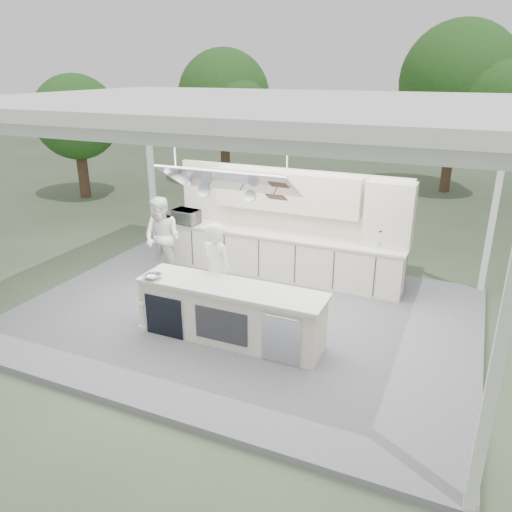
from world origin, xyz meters
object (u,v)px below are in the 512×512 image
at_px(demo_island, 230,313).
at_px(head_chef, 217,273).
at_px(back_counter, 282,255).
at_px(sous_chef, 162,238).

distance_m(demo_island, head_chef, 0.82).
height_order(demo_island, back_counter, same).
xyz_separation_m(back_counter, head_chef, (-0.31, -2.32, 0.42)).
relative_size(demo_island, head_chef, 1.73).
bearing_deg(head_chef, demo_island, 148.07).
distance_m(demo_island, back_counter, 2.82).
xyz_separation_m(demo_island, sous_chef, (-2.46, 1.80, 0.38)).
height_order(demo_island, sous_chef, sous_chef).
xyz_separation_m(back_counter, sous_chef, (-2.29, -1.01, 0.38)).
bearing_deg(head_chef, sous_chef, -19.92).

